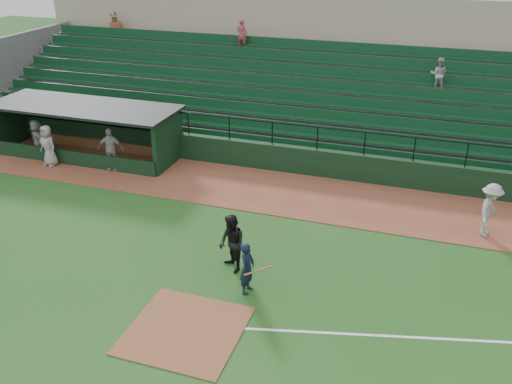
% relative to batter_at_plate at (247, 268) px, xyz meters
% --- Properties ---
extents(ground, '(90.00, 90.00, 0.00)m').
position_rel_batter_at_plate_xyz_m(ground, '(-1.01, -1.20, -0.82)').
color(ground, '#204E19').
rests_on(ground, ground).
extents(warning_track, '(40.00, 4.00, 0.03)m').
position_rel_batter_at_plate_xyz_m(warning_track, '(-1.01, 6.80, -0.81)').
color(warning_track, brown).
rests_on(warning_track, ground).
extents(home_plate_dirt, '(3.00, 3.00, 0.03)m').
position_rel_batter_at_plate_xyz_m(home_plate_dirt, '(-1.01, -2.20, -0.81)').
color(home_plate_dirt, brown).
rests_on(home_plate_dirt, ground).
extents(foul_line, '(17.49, 4.44, 0.01)m').
position_rel_batter_at_plate_xyz_m(foul_line, '(6.99, -0.00, -0.82)').
color(foul_line, white).
rests_on(foul_line, ground).
extents(stadium_structure, '(38.00, 13.08, 6.40)m').
position_rel_batter_at_plate_xyz_m(stadium_structure, '(-1.01, 15.26, 1.48)').
color(stadium_structure, black).
rests_on(stadium_structure, ground).
extents(dugout, '(8.90, 3.20, 2.42)m').
position_rel_batter_at_plate_xyz_m(dugout, '(-10.76, 8.36, 0.51)').
color(dugout, black).
rests_on(dugout, ground).
extents(batter_at_plate, '(1.01, 0.68, 1.64)m').
position_rel_batter_at_plate_xyz_m(batter_at_plate, '(0.00, 0.00, 0.00)').
color(batter_at_plate, black).
rests_on(batter_at_plate, ground).
extents(umpire, '(1.17, 1.16, 1.91)m').
position_rel_batter_at_plate_xyz_m(umpire, '(-0.84, 0.94, 0.13)').
color(umpire, black).
rests_on(umpire, ground).
extents(runner, '(1.04, 1.41, 1.94)m').
position_rel_batter_at_plate_xyz_m(runner, '(6.82, 5.78, 0.18)').
color(runner, '#A7A29D').
rests_on(runner, warning_track).
extents(dugout_player_a, '(1.23, 0.76, 1.95)m').
position_rel_batter_at_plate_xyz_m(dugout_player_a, '(-8.69, 6.64, 0.18)').
color(dugout_player_a, '#9B9691').
rests_on(dugout_player_a, warning_track).
extents(dugout_player_b, '(1.05, 0.83, 1.88)m').
position_rel_batter_at_plate_xyz_m(dugout_player_b, '(-11.63, 6.21, 0.15)').
color(dugout_player_b, '#9A9690').
rests_on(dugout_player_b, warning_track).
extents(dugout_player_c, '(1.71, 1.36, 1.82)m').
position_rel_batter_at_plate_xyz_m(dugout_player_c, '(-12.74, 6.93, 0.12)').
color(dugout_player_c, '#9B9691').
rests_on(dugout_player_c, warning_track).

